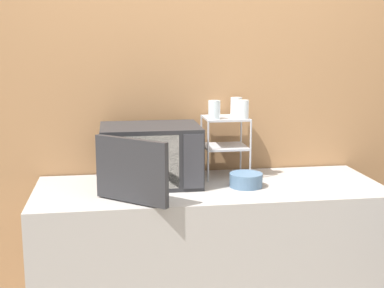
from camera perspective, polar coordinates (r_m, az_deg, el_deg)
wall_back at (r=3.12m, az=0.70°, el=4.66°), size 8.00×0.06×2.60m
counter at (r=2.98m, az=1.87°, el=-12.76°), size 1.83×0.67×0.89m
microwave at (r=2.82m, az=-4.55°, el=-1.27°), size 0.54×0.65×0.32m
dish_rack at (r=2.99m, az=3.58°, el=1.09°), size 0.25×0.23×0.34m
glass_front_left at (r=2.89m, az=2.39°, el=3.67°), size 0.07×0.07×0.10m
glass_back_right at (r=3.05m, az=4.74°, el=4.03°), size 0.07×0.07×0.10m
glass_front_right at (r=2.92m, az=5.44°, el=3.70°), size 0.07×0.07×0.10m
bowl at (r=2.82m, az=5.78°, el=-3.86°), size 0.17×0.17×0.07m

